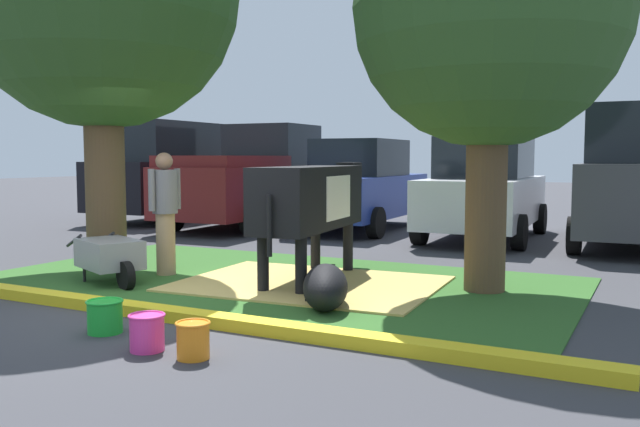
% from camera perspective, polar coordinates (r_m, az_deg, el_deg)
% --- Properties ---
extents(ground_plane, '(80.00, 80.00, 0.00)m').
position_cam_1_polar(ground_plane, '(7.60, -15.40, -7.73)').
color(ground_plane, '#38383D').
extents(grass_island, '(7.63, 4.23, 0.02)m').
position_cam_1_polar(grass_island, '(8.84, -3.94, -5.73)').
color(grass_island, '#2D5B23').
rests_on(grass_island, ground).
extents(curb_yellow, '(8.83, 0.24, 0.12)m').
position_cam_1_polar(curb_yellow, '(7.03, -13.67, -8.19)').
color(curb_yellow, yellow).
rests_on(curb_yellow, ground).
extents(hay_bedding, '(3.34, 2.59, 0.04)m').
position_cam_1_polar(hay_bedding, '(8.51, -0.93, -6.03)').
color(hay_bedding, tan).
rests_on(hay_bedding, ground).
extents(shade_tree_right, '(3.24, 3.24, 4.97)m').
position_cam_1_polar(shade_tree_right, '(8.40, 14.29, 16.30)').
color(shade_tree_right, brown).
rests_on(shade_tree_right, ground).
extents(cow_holstein, '(0.96, 3.13, 1.55)m').
position_cam_1_polar(cow_holstein, '(8.70, -0.69, 1.32)').
color(cow_holstein, black).
rests_on(cow_holstein, ground).
extents(calf_lying, '(0.91, 1.31, 0.48)m').
position_cam_1_polar(calf_lying, '(7.23, 0.45, -6.25)').
color(calf_lying, black).
rests_on(calf_lying, ground).
extents(person_handler, '(0.34, 0.52, 1.69)m').
position_cam_1_polar(person_handler, '(9.36, -13.08, 0.32)').
color(person_handler, '#9E7F5B').
rests_on(person_handler, ground).
extents(wheelbarrow, '(1.58, 1.04, 0.63)m').
position_cam_1_polar(wheelbarrow, '(8.94, -17.46, -3.38)').
color(wheelbarrow, gray).
rests_on(wheelbarrow, ground).
extents(bucket_green, '(0.34, 0.34, 0.31)m').
position_cam_1_polar(bucket_green, '(6.58, -17.88, -8.30)').
color(bucket_green, green).
rests_on(bucket_green, ground).
extents(bucket_pink, '(0.31, 0.31, 0.31)m').
position_cam_1_polar(bucket_pink, '(5.89, -14.54, -9.72)').
color(bucket_pink, '#EA3893').
rests_on(bucket_pink, ground).
extents(bucket_orange, '(0.29, 0.29, 0.30)m').
position_cam_1_polar(bucket_orange, '(5.59, -10.78, -10.50)').
color(bucket_orange, orange).
rests_on(bucket_orange, ground).
extents(suv_black, '(2.26, 4.67, 2.52)m').
position_cam_1_polar(suv_black, '(17.78, -12.63, 3.56)').
color(suv_black, black).
rests_on(suv_black, ground).
extents(pickup_truck_maroon, '(2.38, 5.47, 2.42)m').
position_cam_1_polar(pickup_truck_maroon, '(15.92, -5.56, 2.96)').
color(pickup_truck_maroon, maroon).
rests_on(pickup_truck_maroon, ground).
extents(sedan_blue, '(2.16, 4.47, 2.02)m').
position_cam_1_polar(sedan_blue, '(15.01, 3.49, 2.36)').
color(sedan_blue, navy).
rests_on(sedan_blue, ground).
extents(hatchback_white, '(2.16, 4.47, 2.02)m').
position_cam_1_polar(hatchback_white, '(13.68, 13.87, 1.99)').
color(hatchback_white, silver).
rests_on(hatchback_white, ground).
extents(suv_dark_grey, '(2.26, 4.67, 2.52)m').
position_cam_1_polar(suv_dark_grey, '(13.37, 25.55, 2.82)').
color(suv_dark_grey, '#3D3D42').
rests_on(suv_dark_grey, ground).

